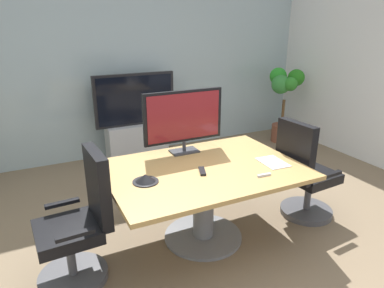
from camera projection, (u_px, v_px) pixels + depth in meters
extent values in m
plane|color=#7A664C|center=(221.00, 244.00, 3.33)|extent=(7.12, 7.12, 0.00)
cube|color=#9EB2B7|center=(128.00, 59.00, 5.23)|extent=(6.12, 0.10, 2.94)
cube|color=#B2894C|center=(204.00, 170.00, 3.20)|extent=(1.76, 1.25, 0.04)
cylinder|color=slate|center=(203.00, 205.00, 3.33)|extent=(0.20, 0.20, 0.71)
cylinder|color=slate|center=(203.00, 236.00, 3.44)|extent=(0.76, 0.76, 0.03)
cylinder|color=#4C4C51|center=(74.00, 276.00, 2.88)|extent=(0.56, 0.56, 0.06)
cylinder|color=#4C4C51|center=(71.00, 255.00, 2.81)|extent=(0.07, 0.07, 0.36)
cube|color=black|center=(67.00, 232.00, 2.73)|extent=(0.51, 0.51, 0.10)
cube|color=black|center=(98.00, 186.00, 2.74)|extent=(0.12, 0.46, 0.60)
cube|color=black|center=(62.00, 203.00, 2.91)|extent=(0.28, 0.07, 0.03)
cube|color=black|center=(75.00, 235.00, 2.49)|extent=(0.28, 0.07, 0.03)
cylinder|color=#4C4C51|center=(306.00, 211.00, 3.86)|extent=(0.56, 0.56, 0.06)
cylinder|color=#4C4C51|center=(308.00, 194.00, 3.79)|extent=(0.07, 0.07, 0.36)
cube|color=black|center=(310.00, 175.00, 3.72)|extent=(0.51, 0.51, 0.10)
cube|color=black|center=(295.00, 151.00, 3.48)|extent=(0.12, 0.46, 0.60)
cube|color=black|center=(331.00, 175.00, 3.45)|extent=(0.28, 0.07, 0.03)
cube|color=black|center=(292.00, 158.00, 3.88)|extent=(0.28, 0.07, 0.03)
cube|color=#333338|center=(184.00, 151.00, 3.57)|extent=(0.28, 0.18, 0.02)
cylinder|color=#333338|center=(184.00, 146.00, 3.55)|extent=(0.04, 0.04, 0.10)
cube|color=black|center=(183.00, 116.00, 3.45)|extent=(0.84, 0.04, 0.52)
cube|color=maroon|center=(184.00, 117.00, 3.44)|extent=(0.77, 0.01, 0.47)
cube|color=#B7BABC|center=(137.00, 141.00, 5.32)|extent=(0.90, 0.36, 0.55)
cube|color=black|center=(135.00, 99.00, 5.09)|extent=(1.20, 0.06, 0.76)
cube|color=black|center=(136.00, 100.00, 5.06)|extent=(1.12, 0.01, 0.69)
cylinder|color=brown|center=(281.00, 133.00, 6.13)|extent=(0.34, 0.34, 0.30)
cylinder|color=brown|center=(283.00, 112.00, 6.00)|extent=(0.05, 0.05, 0.44)
sphere|color=#25751B|center=(296.00, 78.00, 5.85)|extent=(0.28, 0.28, 0.28)
sphere|color=green|center=(278.00, 76.00, 5.96)|extent=(0.29, 0.29, 0.29)
sphere|color=#328034|center=(281.00, 84.00, 5.76)|extent=(0.31, 0.31, 0.31)
sphere|color=#2B7C25|center=(290.00, 84.00, 5.66)|extent=(0.23, 0.23, 0.23)
cone|color=black|center=(145.00, 178.00, 2.90)|extent=(0.19, 0.19, 0.07)
cylinder|color=black|center=(146.00, 182.00, 2.91)|extent=(0.22, 0.22, 0.01)
cube|color=black|center=(202.00, 171.00, 3.10)|extent=(0.11, 0.18, 0.02)
cube|color=silver|center=(264.00, 175.00, 3.02)|extent=(0.13, 0.03, 0.02)
cube|color=white|center=(273.00, 162.00, 3.30)|extent=(0.23, 0.31, 0.01)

